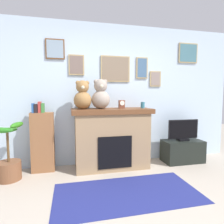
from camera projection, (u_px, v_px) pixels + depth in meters
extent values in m
cube|color=silver|center=(106.00, 95.00, 3.60)|extent=(5.20, 0.12, 2.60)
cube|color=tan|center=(115.00, 69.00, 3.52)|extent=(0.55, 0.02, 0.48)
cube|color=#7E6B56|center=(116.00, 69.00, 3.51)|extent=(0.51, 0.00, 0.44)
cube|color=brown|center=(55.00, 49.00, 3.26)|extent=(0.32, 0.02, 0.34)
cube|color=#859CAF|center=(55.00, 49.00, 3.25)|extent=(0.28, 0.00, 0.30)
cube|color=tan|center=(155.00, 79.00, 3.72)|extent=(0.23, 0.02, 0.30)
cube|color=gray|center=(156.00, 79.00, 3.71)|extent=(0.19, 0.00, 0.26)
cube|color=tan|center=(76.00, 65.00, 3.36)|extent=(0.27, 0.02, 0.36)
cube|color=#705E56|center=(76.00, 65.00, 3.35)|extent=(0.23, 0.00, 0.32)
cube|color=tan|center=(142.00, 68.00, 3.64)|extent=(0.23, 0.02, 0.40)
cube|color=#416285|center=(142.00, 68.00, 3.63)|extent=(0.19, 0.00, 0.36)
cube|color=tan|center=(188.00, 53.00, 3.83)|extent=(0.42, 0.02, 0.39)
cube|color=#427280|center=(188.00, 53.00, 3.82)|extent=(0.38, 0.00, 0.35)
cube|color=#997B57|center=(112.00, 140.00, 3.37)|extent=(1.27, 0.53, 0.98)
cube|color=brown|center=(112.00, 111.00, 3.32)|extent=(1.39, 0.59, 0.08)
cube|color=black|center=(115.00, 152.00, 3.12)|extent=(0.57, 0.02, 0.54)
cube|color=brown|center=(43.00, 142.00, 3.17)|extent=(0.37, 0.16, 1.01)
cube|color=#285396|center=(33.00, 108.00, 3.09)|extent=(0.03, 0.13, 0.15)
cube|color=black|center=(36.00, 108.00, 3.10)|extent=(0.05, 0.13, 0.14)
cube|color=#AF3731|center=(40.00, 107.00, 3.11)|extent=(0.04, 0.13, 0.18)
cube|color=#3A7B37|center=(43.00, 108.00, 3.12)|extent=(0.04, 0.13, 0.15)
cylinder|color=brown|center=(9.00, 171.00, 2.89)|extent=(0.35, 0.35, 0.28)
cylinder|color=brown|center=(8.00, 145.00, 2.85)|extent=(0.04, 0.04, 0.51)
ellipsoid|color=#2D7819|center=(17.00, 125.00, 2.83)|extent=(0.17, 0.37, 0.08)
ellipsoid|color=#317524|center=(5.00, 130.00, 2.94)|extent=(0.36, 0.26, 0.08)
ellipsoid|color=#2A7B21|center=(1.00, 130.00, 2.69)|extent=(0.37, 0.21, 0.08)
cube|color=black|center=(182.00, 151.00, 3.67)|extent=(0.76, 0.40, 0.42)
cube|color=black|center=(183.00, 139.00, 3.65)|extent=(0.20, 0.14, 0.04)
cube|color=black|center=(183.00, 129.00, 3.63)|extent=(0.61, 0.03, 0.37)
cube|color=black|center=(184.00, 129.00, 3.62)|extent=(0.57, 0.00, 0.33)
cube|color=navy|center=(127.00, 193.00, 2.50)|extent=(1.91, 0.93, 0.01)
cylinder|color=teal|center=(143.00, 105.00, 3.42)|extent=(0.07, 0.07, 0.11)
cube|color=brown|center=(122.00, 104.00, 3.33)|extent=(0.10, 0.07, 0.15)
cylinder|color=white|center=(122.00, 103.00, 3.29)|extent=(0.08, 0.01, 0.08)
sphere|color=olive|center=(83.00, 100.00, 3.18)|extent=(0.30, 0.30, 0.30)
sphere|color=olive|center=(82.00, 87.00, 3.16)|extent=(0.22, 0.22, 0.22)
sphere|color=olive|center=(78.00, 83.00, 3.13)|extent=(0.08, 0.08, 0.08)
sphere|color=olive|center=(87.00, 83.00, 3.17)|extent=(0.08, 0.08, 0.08)
sphere|color=beige|center=(83.00, 87.00, 3.07)|extent=(0.06, 0.06, 0.06)
sphere|color=gray|center=(101.00, 100.00, 3.24)|extent=(0.32, 0.32, 0.32)
sphere|color=gray|center=(101.00, 86.00, 3.22)|extent=(0.23, 0.23, 0.23)
sphere|color=gray|center=(96.00, 82.00, 3.20)|extent=(0.08, 0.08, 0.08)
sphere|color=gray|center=(105.00, 82.00, 3.23)|extent=(0.08, 0.08, 0.08)
sphere|color=beige|center=(101.00, 86.00, 3.13)|extent=(0.07, 0.07, 0.07)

